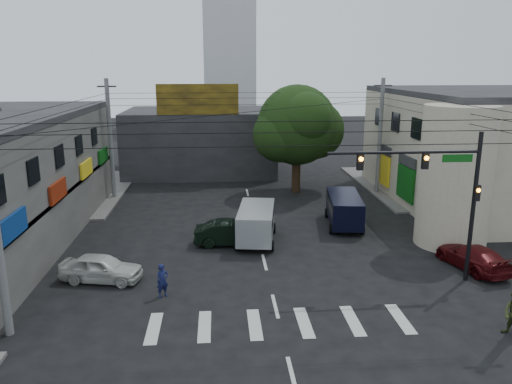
{
  "coord_description": "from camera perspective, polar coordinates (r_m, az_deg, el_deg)",
  "views": [
    {
      "loc": [
        -2.33,
        -22.52,
        10.05
      ],
      "look_at": [
        -0.29,
        4.0,
        3.33
      ],
      "focal_mm": 35.0,
      "sensor_mm": 36.0,
      "label": 1
    }
  ],
  "objects": [
    {
      "name": "building_right",
      "position": [
        41.37,
        25.17,
        4.42
      ],
      "size": [
        14.0,
        18.0,
        8.0
      ],
      "primitive_type": "cube",
      "color": "#9E957E",
      "rests_on": "ground"
    },
    {
      "name": "utility_pole_far_right",
      "position": [
        40.97,
        13.98,
        6.11
      ],
      "size": [
        0.32,
        0.32,
        9.2
      ],
      "primitive_type": "cylinder",
      "color": "#59595B",
      "rests_on": "ground"
    },
    {
      "name": "silver_minivan",
      "position": [
        29.33,
        0.02,
        -3.76
      ],
      "size": [
        5.28,
        3.3,
        2.03
      ],
      "primitive_type": null,
      "rotation": [
        0.0,
        0.0,
        1.43
      ],
      "color": "#979A9E",
      "rests_on": "ground"
    },
    {
      "name": "sidewalk_far_right",
      "position": [
        46.42,
        21.7,
        0.74
      ],
      "size": [
        16.0,
        16.0,
        0.15
      ],
      "primitive_type": "cube",
      "color": "#514F4C",
      "rests_on": "ground"
    },
    {
      "name": "navy_van",
      "position": [
        32.7,
        10.03,
        -2.1
      ],
      "size": [
        5.53,
        3.25,
        2.01
      ],
      "primitive_type": null,
      "rotation": [
        0.0,
        0.0,
        1.44
      ],
      "color": "black",
      "rests_on": "ground"
    },
    {
      "name": "billboard",
      "position": [
        43.74,
        -6.69,
        10.47
      ],
      "size": [
        7.0,
        0.3,
        2.6
      ],
      "primitive_type": "cube",
      "color": "olive",
      "rests_on": "building_far"
    },
    {
      "name": "utility_pole_far_left",
      "position": [
        39.75,
        -16.3,
        5.73
      ],
      "size": [
        0.32,
        0.32,
        9.2
      ],
      "primitive_type": "cylinder",
      "color": "#59595B",
      "rests_on": "ground"
    },
    {
      "name": "maroon_sedan",
      "position": [
        27.87,
        23.51,
        -6.81
      ],
      "size": [
        3.68,
        5.11,
        1.26
      ],
      "primitive_type": "imported",
      "rotation": [
        0.0,
        0.0,
        3.37
      ],
      "color": "#44090C",
      "rests_on": "ground"
    },
    {
      "name": "street_tree",
      "position": [
        40.29,
        4.71,
        7.6
      ],
      "size": [
        6.4,
        6.4,
        8.7
      ],
      "color": "black",
      "rests_on": "ground"
    },
    {
      "name": "building_far",
      "position": [
        49.06,
        -6.34,
        5.82
      ],
      "size": [
        14.0,
        10.0,
        6.0
      ],
      "primitive_type": "cube",
      "color": "#232326",
      "rests_on": "ground"
    },
    {
      "name": "sidewalk_far_left",
      "position": [
        44.57,
        -24.85,
        -0.09
      ],
      "size": [
        16.0,
        16.0,
        0.15
      ],
      "primitive_type": "cube",
      "color": "#514F4C",
      "rests_on": "ground"
    },
    {
      "name": "white_compact",
      "position": [
        25.28,
        -17.27,
        -8.29
      ],
      "size": [
        3.07,
        4.51,
        1.33
      ],
      "primitive_type": "imported",
      "rotation": [
        0.0,
        0.0,
        1.37
      ],
      "color": "beige",
      "rests_on": "ground"
    },
    {
      "name": "corner_column",
      "position": [
        30.29,
        21.83,
        1.63
      ],
      "size": [
        4.0,
        4.0,
        8.0
      ],
      "primitive_type": "cylinder",
      "color": "#9E957E",
      "rests_on": "ground"
    },
    {
      "name": "ground",
      "position": [
        24.77,
        1.4,
        -9.76
      ],
      "size": [
        160.0,
        160.0,
        0.0
      ],
      "primitive_type": "plane",
      "color": "black",
      "rests_on": "ground"
    },
    {
      "name": "traffic_officer",
      "position": [
        22.95,
        -10.64,
        -9.93
      ],
      "size": [
        0.89,
        0.87,
        1.54
      ],
      "primitive_type": "imported",
      "rotation": [
        0.0,
        0.0,
        0.56
      ],
      "color": "#131843",
      "rests_on": "ground"
    },
    {
      "name": "dark_sedan",
      "position": [
        28.86,
        -2.75,
        -4.72
      ],
      "size": [
        1.98,
        4.47,
        1.42
      ],
      "primitive_type": "imported",
      "rotation": [
        0.0,
        0.0,
        1.52
      ],
      "color": "black",
      "rests_on": "ground"
    },
    {
      "name": "traffic_gantry",
      "position": [
        24.36,
        20.37,
        0.91
      ],
      "size": [
        7.1,
        0.35,
        7.2
      ],
      "color": "black",
      "rests_on": "ground"
    }
  ]
}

